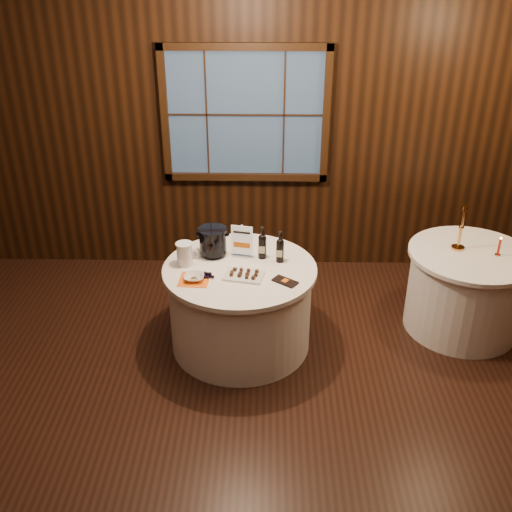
{
  "coord_description": "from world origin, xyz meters",
  "views": [
    {
      "loc": [
        0.23,
        -3.3,
        3.2
      ],
      "look_at": [
        0.14,
        0.9,
        0.93
      ],
      "focal_mm": 42.0,
      "sensor_mm": 36.0,
      "label": 1
    }
  ],
  "objects_px": {
    "sign_stand": "(242,246)",
    "red_candle": "(499,248)",
    "chocolate_plate": "(244,275)",
    "chocolate_box": "(285,281)",
    "side_table": "(465,290)",
    "main_table": "(240,306)",
    "cracker_bowl": "(194,277)",
    "port_bottle_right": "(280,249)",
    "glass_pitcher": "(185,254)",
    "port_bottle_left": "(262,245)",
    "grape_bunch": "(207,274)",
    "brass_candlestick": "(460,234)",
    "ice_bucket": "(213,241)"
  },
  "relations": [
    {
      "from": "brass_candlestick",
      "to": "side_table",
      "type": "bearing_deg",
      "value": -34.03
    },
    {
      "from": "port_bottle_left",
      "to": "chocolate_box",
      "type": "bearing_deg",
      "value": -60.0
    },
    {
      "from": "port_bottle_right",
      "to": "glass_pitcher",
      "type": "distance_m",
      "value": 0.79
    },
    {
      "from": "sign_stand",
      "to": "red_candle",
      "type": "xyz_separation_m",
      "value": [
        2.18,
        0.07,
        -0.03
      ]
    },
    {
      "from": "sign_stand",
      "to": "cracker_bowl",
      "type": "height_order",
      "value": "sign_stand"
    },
    {
      "from": "port_bottle_left",
      "to": "grape_bunch",
      "type": "xyz_separation_m",
      "value": [
        -0.44,
        -0.33,
        -0.1
      ]
    },
    {
      "from": "grape_bunch",
      "to": "brass_candlestick",
      "type": "bearing_deg",
      "value": 13.85
    },
    {
      "from": "side_table",
      "to": "cracker_bowl",
      "type": "bearing_deg",
      "value": -167.72
    },
    {
      "from": "chocolate_box",
      "to": "glass_pitcher",
      "type": "height_order",
      "value": "glass_pitcher"
    },
    {
      "from": "glass_pitcher",
      "to": "chocolate_plate",
      "type": "bearing_deg",
      "value": -16.75
    },
    {
      "from": "side_table",
      "to": "chocolate_box",
      "type": "distance_m",
      "value": 1.76
    },
    {
      "from": "chocolate_plate",
      "to": "brass_candlestick",
      "type": "xyz_separation_m",
      "value": [
        1.85,
        0.53,
        0.13
      ]
    },
    {
      "from": "chocolate_box",
      "to": "port_bottle_right",
      "type": "bearing_deg",
      "value": 132.73
    },
    {
      "from": "side_table",
      "to": "port_bottle_right",
      "type": "relative_size",
      "value": 3.89
    },
    {
      "from": "ice_bucket",
      "to": "brass_candlestick",
      "type": "xyz_separation_m",
      "value": [
        2.13,
        0.16,
        0.01
      ]
    },
    {
      "from": "port_bottle_right",
      "to": "red_candle",
      "type": "bearing_deg",
      "value": 14.49
    },
    {
      "from": "chocolate_box",
      "to": "glass_pitcher",
      "type": "distance_m",
      "value": 0.87
    },
    {
      "from": "grape_bunch",
      "to": "port_bottle_right",
      "type": "bearing_deg",
      "value": 24.48
    },
    {
      "from": "chocolate_box",
      "to": "side_table",
      "type": "bearing_deg",
      "value": 54.63
    },
    {
      "from": "chocolate_plate",
      "to": "grape_bunch",
      "type": "xyz_separation_m",
      "value": [
        -0.29,
        -0.0,
        0.0
      ]
    },
    {
      "from": "chocolate_box",
      "to": "red_candle",
      "type": "bearing_deg",
      "value": 51.44
    },
    {
      "from": "side_table",
      "to": "red_candle",
      "type": "height_order",
      "value": "red_candle"
    },
    {
      "from": "port_bottle_right",
      "to": "brass_candlestick",
      "type": "height_order",
      "value": "brass_candlestick"
    },
    {
      "from": "main_table",
      "to": "cracker_bowl",
      "type": "relative_size",
      "value": 7.97
    },
    {
      "from": "ice_bucket",
      "to": "chocolate_box",
      "type": "xyz_separation_m",
      "value": [
        0.61,
        -0.44,
        -0.12
      ]
    },
    {
      "from": "main_table",
      "to": "cracker_bowl",
      "type": "xyz_separation_m",
      "value": [
        -0.35,
        -0.21,
        0.41
      ]
    },
    {
      "from": "side_table",
      "to": "cracker_bowl",
      "type": "xyz_separation_m",
      "value": [
        -2.35,
        -0.51,
        0.41
      ]
    },
    {
      "from": "side_table",
      "to": "glass_pitcher",
      "type": "distance_m",
      "value": 2.52
    },
    {
      "from": "cracker_bowl",
      "to": "glass_pitcher",
      "type": "bearing_deg",
      "value": 112.22
    },
    {
      "from": "port_bottle_left",
      "to": "cracker_bowl",
      "type": "xyz_separation_m",
      "value": [
        -0.54,
        -0.38,
        -0.1
      ]
    },
    {
      "from": "port_bottle_left",
      "to": "chocolate_plate",
      "type": "height_order",
      "value": "port_bottle_left"
    },
    {
      "from": "main_table",
      "to": "port_bottle_right",
      "type": "bearing_deg",
      "value": 18.18
    },
    {
      "from": "sign_stand",
      "to": "grape_bunch",
      "type": "distance_m",
      "value": 0.45
    },
    {
      "from": "port_bottle_right",
      "to": "brass_candlestick",
      "type": "bearing_deg",
      "value": 19.6
    },
    {
      "from": "side_table",
      "to": "chocolate_plate",
      "type": "bearing_deg",
      "value": -166.98
    },
    {
      "from": "glass_pitcher",
      "to": "port_bottle_left",
      "type": "bearing_deg",
      "value": 16.08
    },
    {
      "from": "side_table",
      "to": "red_candle",
      "type": "xyz_separation_m",
      "value": [
        0.2,
        -0.05,
        0.45
      ]
    },
    {
      "from": "cracker_bowl",
      "to": "side_table",
      "type": "bearing_deg",
      "value": 12.28
    },
    {
      "from": "glass_pitcher",
      "to": "brass_candlestick",
      "type": "relative_size",
      "value": 0.49
    },
    {
      "from": "grape_bunch",
      "to": "cracker_bowl",
      "type": "distance_m",
      "value": 0.11
    },
    {
      "from": "port_bottle_right",
      "to": "red_candle",
      "type": "distance_m",
      "value": 1.87
    },
    {
      "from": "chocolate_plate",
      "to": "chocolate_box",
      "type": "relative_size",
      "value": 1.74
    },
    {
      "from": "main_table",
      "to": "glass_pitcher",
      "type": "height_order",
      "value": "glass_pitcher"
    },
    {
      "from": "ice_bucket",
      "to": "glass_pitcher",
      "type": "relative_size",
      "value": 1.25
    },
    {
      "from": "main_table",
      "to": "chocolate_plate",
      "type": "bearing_deg",
      "value": -75.27
    },
    {
      "from": "chocolate_box",
      "to": "grape_bunch",
      "type": "bearing_deg",
      "value": -150.52
    },
    {
      "from": "grape_bunch",
      "to": "red_candle",
      "type": "xyz_separation_m",
      "value": [
        2.45,
        0.41,
        0.05
      ]
    },
    {
      "from": "sign_stand",
      "to": "grape_bunch",
      "type": "height_order",
      "value": "sign_stand"
    },
    {
      "from": "chocolate_plate",
      "to": "red_candle",
      "type": "relative_size",
      "value": 1.96
    },
    {
      "from": "grape_bunch",
      "to": "brass_candlestick",
      "type": "distance_m",
      "value": 2.21
    }
  ]
}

